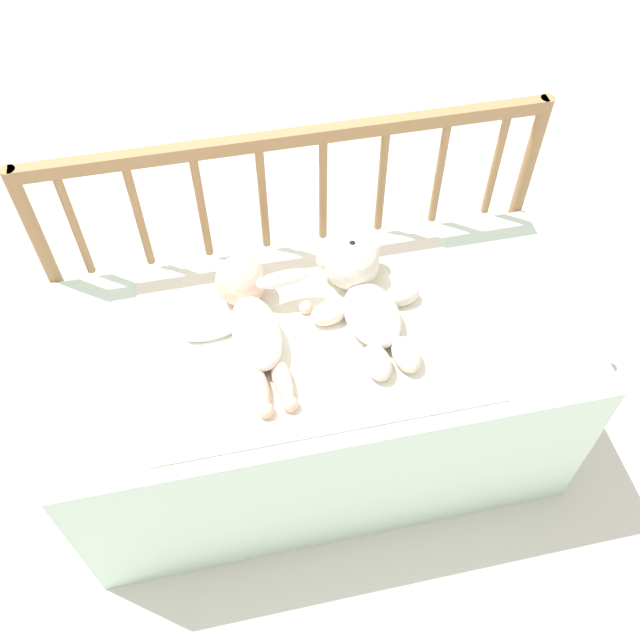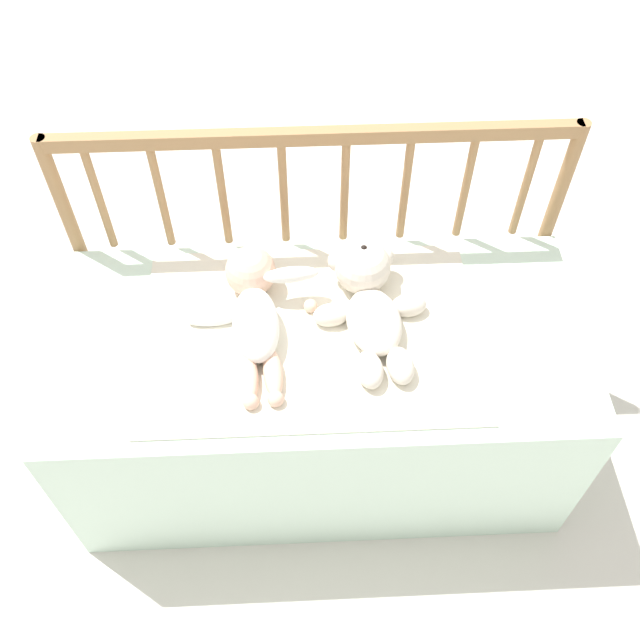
# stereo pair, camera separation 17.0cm
# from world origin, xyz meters

# --- Properties ---
(ground_plane) EXTENTS (12.00, 12.00, 0.00)m
(ground_plane) POSITION_xyz_m (0.00, 0.00, 0.00)
(ground_plane) COLOR silver
(crib_mattress) EXTENTS (1.32, 0.62, 0.56)m
(crib_mattress) POSITION_xyz_m (0.00, 0.00, 0.28)
(crib_mattress) COLOR silver
(crib_mattress) RESTS_ON ground_plane
(crib_rail) EXTENTS (1.32, 0.04, 0.92)m
(crib_rail) POSITION_xyz_m (-0.00, 0.33, 0.65)
(crib_rail) COLOR #997047
(crib_rail) RESTS_ON ground_plane
(blanket) EXTENTS (0.82, 0.56, 0.01)m
(blanket) POSITION_xyz_m (-0.02, 0.01, 0.56)
(blanket) COLOR silver
(blanket) RESTS_ON crib_mattress
(teddy_bear) EXTENTS (0.29, 0.41, 0.15)m
(teddy_bear) POSITION_xyz_m (0.12, 0.07, 0.61)
(teddy_bear) COLOR silver
(teddy_bear) RESTS_ON crib_mattress
(baby) EXTENTS (0.33, 0.44, 0.13)m
(baby) POSITION_xyz_m (-0.16, 0.05, 0.61)
(baby) COLOR white
(baby) RESTS_ON crib_mattress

